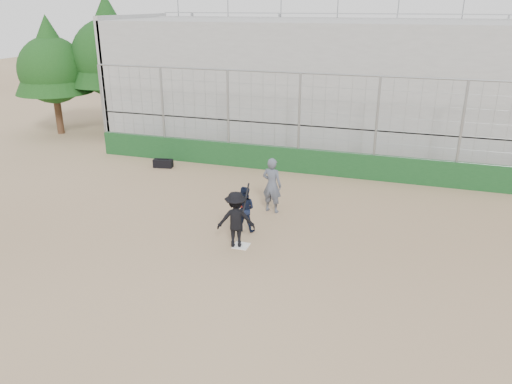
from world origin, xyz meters
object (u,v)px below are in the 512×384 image
(batter_at_plate, at_px, (236,220))
(catcher_crouched, at_px, (244,216))
(equipment_bag, at_px, (163,163))
(umpire, at_px, (272,188))

(batter_at_plate, xyz_separation_m, catcher_crouched, (-0.12, 1.05, -0.34))
(equipment_bag, bearing_deg, umpire, -29.15)
(batter_at_plate, relative_size, equipment_bag, 2.15)
(catcher_crouched, bearing_deg, batter_at_plate, -83.47)
(batter_at_plate, bearing_deg, equipment_bag, 132.49)
(equipment_bag, bearing_deg, batter_at_plate, -47.51)
(catcher_crouched, bearing_deg, umpire, 77.32)
(batter_at_plate, xyz_separation_m, umpire, (0.26, 2.75, 0.01))
(batter_at_plate, height_order, equipment_bag, batter_at_plate)
(umpire, bearing_deg, batter_at_plate, 96.03)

